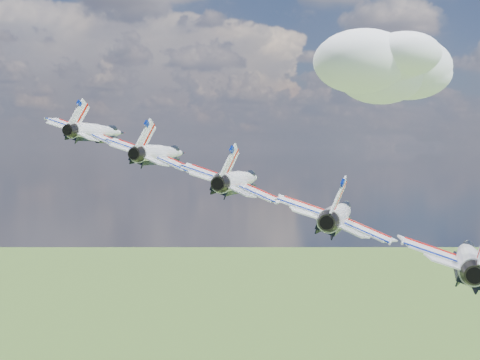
# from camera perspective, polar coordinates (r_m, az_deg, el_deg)

# --- Properties ---
(cloud_far) EXTENTS (53.58, 42.10, 21.05)m
(cloud_far) POSITION_cam_1_polar(r_m,az_deg,el_deg) (267.40, 12.88, 9.87)
(cloud_far) COLOR white
(jet_0) EXTENTS (13.68, 16.58, 7.44)m
(jet_0) POSITION_cam_1_polar(r_m,az_deg,el_deg) (81.46, -12.00, 4.06)
(jet_0) COLOR silver
(jet_1) EXTENTS (13.68, 16.58, 7.44)m
(jet_1) POSITION_cam_1_polar(r_m,az_deg,el_deg) (72.50, -6.69, 2.28)
(jet_1) COLOR white
(jet_2) EXTENTS (13.68, 16.58, 7.44)m
(jet_2) POSITION_cam_1_polar(r_m,az_deg,el_deg) (64.42, 0.00, 0.00)
(jet_2) COLOR white
(jet_3) EXTENTS (13.68, 16.58, 7.44)m
(jet_3) POSITION_cam_1_polar(r_m,az_deg,el_deg) (57.58, 8.45, -2.87)
(jet_3) COLOR white
(jet_4) EXTENTS (13.68, 16.58, 7.44)m
(jet_4) POSITION_cam_1_polar(r_m,az_deg,el_deg) (52.48, 18.90, -6.31)
(jet_4) COLOR silver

